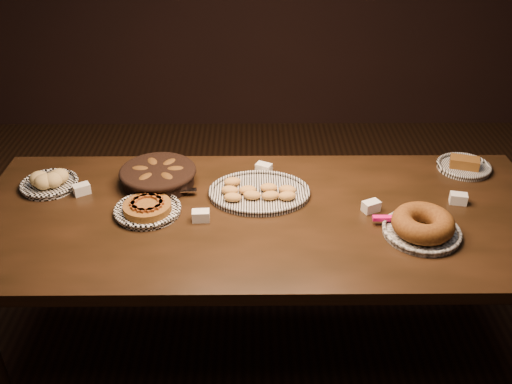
{
  "coord_description": "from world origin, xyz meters",
  "views": [
    {
      "loc": [
        -0.04,
        -1.96,
        2.06
      ],
      "look_at": [
        -0.03,
        0.05,
        0.82
      ],
      "focal_mm": 40.0,
      "sensor_mm": 36.0,
      "label": 1
    }
  ],
  "objects_px": {
    "buffet_table": "(263,227)",
    "madeleine_platter": "(259,192)",
    "bundt_cake_plate": "(422,226)",
    "apple_tart_plate": "(148,208)"
  },
  "relations": [
    {
      "from": "buffet_table",
      "to": "madeleine_platter",
      "type": "relative_size",
      "value": 5.49
    },
    {
      "from": "buffet_table",
      "to": "madeleine_platter",
      "type": "xyz_separation_m",
      "value": [
        -0.02,
        0.13,
        0.09
      ]
    },
    {
      "from": "bundt_cake_plate",
      "to": "apple_tart_plate",
      "type": "bearing_deg",
      "value": 172.16
    },
    {
      "from": "buffet_table",
      "to": "bundt_cake_plate",
      "type": "distance_m",
      "value": 0.65
    },
    {
      "from": "apple_tart_plate",
      "to": "bundt_cake_plate",
      "type": "xyz_separation_m",
      "value": [
        1.09,
        -0.16,
        0.02
      ]
    },
    {
      "from": "buffet_table",
      "to": "apple_tart_plate",
      "type": "relative_size",
      "value": 7.23
    },
    {
      "from": "madeleine_platter",
      "to": "bundt_cake_plate",
      "type": "xyz_separation_m",
      "value": [
        0.63,
        -0.29,
        0.02
      ]
    },
    {
      "from": "bundt_cake_plate",
      "to": "madeleine_platter",
      "type": "bearing_deg",
      "value": 155.86
    },
    {
      "from": "apple_tart_plate",
      "to": "madeleine_platter",
      "type": "height_order",
      "value": "apple_tart_plate"
    },
    {
      "from": "buffet_table",
      "to": "apple_tart_plate",
      "type": "bearing_deg",
      "value": 179.29
    }
  ]
}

